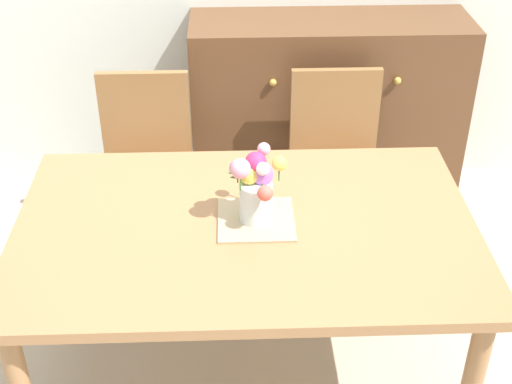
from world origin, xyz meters
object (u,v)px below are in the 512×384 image
object	(u,v)px
flower_vase	(256,184)
chair_left	(146,157)
chair_right	(336,153)
dresser	(326,112)
dining_table	(246,243)

from	to	relation	value
flower_vase	chair_left	bearing A→B (deg)	120.13
chair_right	flower_vase	world-z (taller)	flower_vase
dresser	chair_left	bearing A→B (deg)	-152.69
dresser	flower_vase	xyz separation A→B (m)	(-0.42, -1.30, 0.39)
dining_table	chair_right	xyz separation A→B (m)	(0.45, 0.86, -0.14)
chair_right	flower_vase	distance (m)	1.00
chair_left	flower_vase	size ratio (longest dim) A/B	3.50
dining_table	dresser	xyz separation A→B (m)	(0.46, 1.33, -0.15)
dining_table	dresser	distance (m)	1.42
dining_table	chair_left	xyz separation A→B (m)	(-0.45, 0.86, -0.14)
chair_left	chair_right	size ratio (longest dim) A/B	1.00
dining_table	flower_vase	bearing A→B (deg)	36.37
chair_right	dresser	distance (m)	0.47
dining_table	flower_vase	xyz separation A→B (m)	(0.04, 0.03, 0.23)
chair_left	chair_right	bearing A→B (deg)	-180.00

